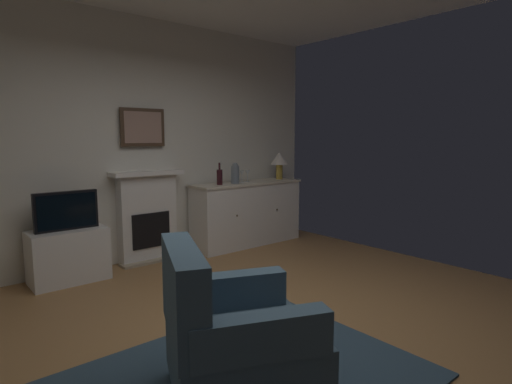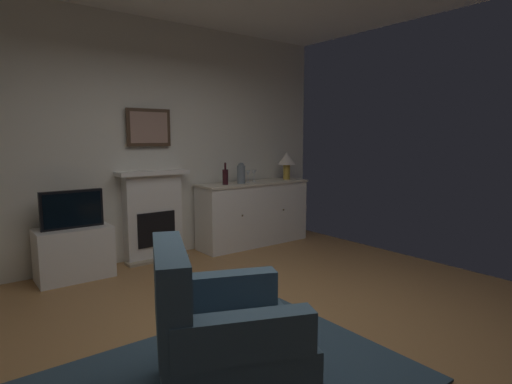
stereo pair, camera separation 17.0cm
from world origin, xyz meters
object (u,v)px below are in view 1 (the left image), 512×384
table_lamp (279,160)px  sideboard_cabinet (247,213)px  wine_bottle (220,177)px  armchair (232,337)px  fireplace_unit (148,216)px  framed_picture (143,127)px  wine_glass_center (248,173)px  tv_cabinet (68,255)px  vase_decorative (235,173)px  tv_set (66,211)px  wine_glass_left (242,174)px

table_lamp → sideboard_cabinet: bearing=-180.0°
wine_bottle → armchair: (-1.80, -2.65, -0.61)m
table_lamp → wine_bottle: size_ratio=1.38×
fireplace_unit → framed_picture: bearing=90.0°
sideboard_cabinet → wine_glass_center: bearing=37.0°
tv_cabinet → armchair: 2.70m
vase_decorative → tv_set: (-2.14, 0.04, -0.27)m
tv_set → fireplace_unit: bearing=10.8°
fireplace_unit → vase_decorative: size_ratio=3.91×
wine_glass_center → vase_decorative: vase_decorative is taller
sideboard_cabinet → vase_decorative: size_ratio=5.89×
vase_decorative → wine_glass_center: bearing=14.7°
tv_cabinet → tv_set: (-0.00, -0.02, 0.48)m
fireplace_unit → tv_set: bearing=-169.2°
wine_glass_center → armchair: (-2.31, -2.70, -0.62)m
fireplace_unit → wine_glass_left: (1.33, -0.17, 0.46)m
framed_picture → tv_cabinet: 1.67m
wine_bottle → wine_glass_left: (0.41, 0.05, 0.01)m
sideboard_cabinet → tv_set: (-2.39, -0.01, 0.31)m
table_lamp → wine_bottle: (-1.11, -0.03, -0.17)m
table_lamp → wine_glass_center: size_ratio=2.42×
wine_bottle → vase_decorative: (0.24, -0.02, 0.03)m
wine_glass_center → tv_set: size_ratio=0.27×
sideboard_cabinet → wine_glass_center: 0.56m
framed_picture → wine_glass_left: size_ratio=3.33×
wine_glass_left → vase_decorative: (-0.16, -0.06, 0.02)m
framed_picture → sideboard_cabinet: size_ratio=0.33×
framed_picture → wine_glass_center: 1.58m
framed_picture → wine_bottle: 1.15m
table_lamp → armchair: bearing=-137.3°
wine_bottle → vase_decorative: 0.25m
framed_picture → armchair: framed_picture is taller
wine_glass_center → wine_bottle: bearing=-173.9°
wine_bottle → tv_set: 1.92m
fireplace_unit → wine_glass_center: fireplace_unit is taller
armchair → wine_bottle: bearing=55.9°
fireplace_unit → sideboard_cabinet: bearing=-7.1°
wine_bottle → wine_glass_left: wine_bottle is taller
wine_glass_center → armchair: 3.61m
armchair → framed_picture: bearing=73.3°
armchair → sideboard_cabinet: bearing=49.6°
framed_picture → sideboard_cabinet: 1.85m
framed_picture → vase_decorative: framed_picture is taller
wine_glass_center → fireplace_unit: bearing=173.8°
sideboard_cabinet → table_lamp: 0.95m
framed_picture → tv_set: size_ratio=0.89×
framed_picture → vase_decorative: (1.17, -0.27, -0.59)m
sideboard_cabinet → vase_decorative: 0.63m
wine_glass_center → tv_set: (-2.42, -0.03, -0.25)m
fireplace_unit → table_lamp: (2.03, -0.18, 0.61)m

